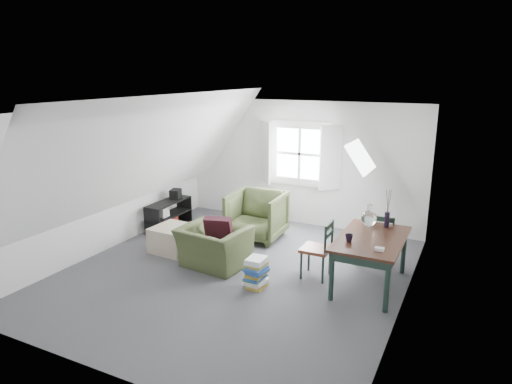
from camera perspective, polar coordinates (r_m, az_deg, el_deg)
The scene contains 24 objects.
floor at distance 7.23m, azimuth -2.63°, elevation -10.03°, with size 5.50×5.50×0.00m, color #47474B.
ceiling at distance 6.59m, azimuth -2.89°, elevation 10.12°, with size 5.50×5.50×0.00m, color white.
wall_back at distance 9.24m, azimuth 5.55°, elevation 3.57°, with size 5.00×5.00×0.00m, color silver.
wall_front at distance 4.73m, azimuth -19.31°, elevation -8.25°, with size 5.00×5.00×0.00m, color silver.
wall_left at distance 8.28m, azimuth -18.07°, elevation 1.60°, with size 5.50×5.50×0.00m, color silver.
wall_right at distance 6.05m, azimuth 18.48°, elevation -3.16°, with size 5.50×5.50×0.00m, color silver.
slope_left at distance 7.55m, azimuth -13.18°, elevation 4.80°, with size 5.50×5.50×0.00m, color white.
slope_right at distance 6.10m, azimuth 10.04°, elevation 2.65°, with size 5.50×5.50×0.00m, color white.
dormer_window at distance 9.14m, azimuth 5.41°, elevation 4.72°, with size 1.71×0.35×1.30m.
skylight at distance 7.34m, azimuth 12.94°, elevation 4.29°, with size 0.55×0.75×0.04m, color white.
armchair_near at distance 7.49m, azimuth -5.22°, elevation -9.18°, with size 1.01×0.89×0.66m, color #3A4623.
armchair_far at distance 8.64m, azimuth 0.08°, elevation -5.79°, with size 0.95×0.98×0.89m, color #3A4623.
throw_pillow at distance 7.40m, azimuth -4.72°, elevation -4.68°, with size 0.44×0.12×0.44m, color #350E1A.
ottoman at distance 8.11m, azimuth -10.25°, elevation -5.78°, with size 0.66×0.66×0.44m, color tan.
dining_table at distance 6.77m, azimuth 14.20°, elevation -6.32°, with size 0.90×1.50×0.75m.
demijohn at distance 7.13m, azimuth 13.93°, elevation -3.18°, with size 0.24×0.24×0.34m.
vase_twigs at distance 7.19m, azimuth 16.05°, elevation -3.26°, with size 0.08×0.08×0.59m.
cup at distance 6.51m, azimuth 11.52°, elevation -6.08°, with size 0.11×0.11×0.10m, color black.
paper_box at distance 6.28m, azimuth 15.16°, elevation -6.91°, with size 0.12×0.08×0.04m, color white.
dining_chair_far at distance 7.62m, azimuth 15.62°, elevation -5.63°, with size 0.40×0.40×0.86m.
dining_chair_near at distance 6.96m, azimuth 7.81°, elevation -7.00°, with size 0.42×0.42×0.90m.
media_shelf at distance 9.24m, azimuth -10.96°, elevation -3.03°, with size 0.36×1.08×0.56m.
electronics_box at distance 9.35m, azimuth -10.02°, elevation -0.27°, with size 0.18×0.25×0.20m, color black.
magazine_stack at distance 6.70m, azimuth 0.05°, elevation -10.04°, with size 0.33×0.39×0.44m.
Camera 1 is at (3.20, -5.74, 3.03)m, focal length 32.00 mm.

